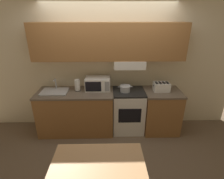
{
  "coord_description": "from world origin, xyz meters",
  "views": [
    {
      "loc": [
        -0.01,
        -3.44,
        2.25
      ],
      "look_at": [
        0.05,
        -0.56,
        1.04
      ],
      "focal_mm": 28.0,
      "sensor_mm": 36.0,
      "label": 1
    }
  ],
  "objects_px": {
    "toaster": "(161,87)",
    "dining_table": "(98,172)",
    "paper_towel_roll": "(77,85)",
    "cooking_pot": "(125,88)",
    "sink_basin": "(55,91)",
    "microwave": "(98,84)",
    "stove_range": "(128,111)"
  },
  "relations": [
    {
      "from": "sink_basin",
      "to": "microwave",
      "type": "bearing_deg",
      "value": 8.03
    },
    {
      "from": "paper_towel_roll",
      "to": "dining_table",
      "type": "bearing_deg",
      "value": -74.52
    },
    {
      "from": "microwave",
      "to": "toaster",
      "type": "xyz_separation_m",
      "value": [
        1.25,
        -0.09,
        -0.04
      ]
    },
    {
      "from": "stove_range",
      "to": "cooking_pot",
      "type": "bearing_deg",
      "value": -167.19
    },
    {
      "from": "cooking_pot",
      "to": "paper_towel_roll",
      "type": "xyz_separation_m",
      "value": [
        -0.94,
        0.07,
        0.05
      ]
    },
    {
      "from": "toaster",
      "to": "sink_basin",
      "type": "bearing_deg",
      "value": -179.36
    },
    {
      "from": "toaster",
      "to": "paper_towel_roll",
      "type": "bearing_deg",
      "value": 178.32
    },
    {
      "from": "cooking_pot",
      "to": "paper_towel_roll",
      "type": "height_order",
      "value": "paper_towel_roll"
    },
    {
      "from": "stove_range",
      "to": "cooking_pot",
      "type": "distance_m",
      "value": 0.51
    },
    {
      "from": "dining_table",
      "to": "cooking_pot",
      "type": "bearing_deg",
      "value": 75.27
    },
    {
      "from": "paper_towel_roll",
      "to": "dining_table",
      "type": "xyz_separation_m",
      "value": [
        0.49,
        -1.77,
        -0.36
      ]
    },
    {
      "from": "dining_table",
      "to": "stove_range",
      "type": "bearing_deg",
      "value": 73.04
    },
    {
      "from": "microwave",
      "to": "paper_towel_roll",
      "type": "xyz_separation_m",
      "value": [
        -0.4,
        -0.05,
        -0.01
      ]
    },
    {
      "from": "cooking_pot",
      "to": "paper_towel_roll",
      "type": "relative_size",
      "value": 1.28
    },
    {
      "from": "cooking_pot",
      "to": "microwave",
      "type": "xyz_separation_m",
      "value": [
        -0.54,
        0.11,
        0.06
      ]
    },
    {
      "from": "cooking_pot",
      "to": "toaster",
      "type": "bearing_deg",
      "value": 1.52
    },
    {
      "from": "microwave",
      "to": "paper_towel_roll",
      "type": "height_order",
      "value": "microwave"
    },
    {
      "from": "microwave",
      "to": "toaster",
      "type": "height_order",
      "value": "microwave"
    },
    {
      "from": "cooking_pot",
      "to": "stove_range",
      "type": "bearing_deg",
      "value": 12.81
    },
    {
      "from": "stove_range",
      "to": "paper_towel_roll",
      "type": "bearing_deg",
      "value": 177.19
    },
    {
      "from": "cooking_pot",
      "to": "toaster",
      "type": "distance_m",
      "value": 0.71
    },
    {
      "from": "stove_range",
      "to": "dining_table",
      "type": "distance_m",
      "value": 1.81
    },
    {
      "from": "cooking_pot",
      "to": "dining_table",
      "type": "bearing_deg",
      "value": -104.73
    },
    {
      "from": "cooking_pot",
      "to": "dining_table",
      "type": "relative_size",
      "value": 0.28
    },
    {
      "from": "cooking_pot",
      "to": "paper_towel_roll",
      "type": "distance_m",
      "value": 0.94
    },
    {
      "from": "cooking_pot",
      "to": "microwave",
      "type": "relative_size",
      "value": 0.59
    },
    {
      "from": "cooking_pot",
      "to": "sink_basin",
      "type": "distance_m",
      "value": 1.38
    },
    {
      "from": "microwave",
      "to": "dining_table",
      "type": "distance_m",
      "value": 1.86
    },
    {
      "from": "paper_towel_roll",
      "to": "dining_table",
      "type": "distance_m",
      "value": 1.87
    },
    {
      "from": "toaster",
      "to": "dining_table",
      "type": "height_order",
      "value": "toaster"
    },
    {
      "from": "paper_towel_roll",
      "to": "toaster",
      "type": "bearing_deg",
      "value": -1.68
    },
    {
      "from": "dining_table",
      "to": "sink_basin",
      "type": "bearing_deg",
      "value": 118.71
    }
  ]
}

